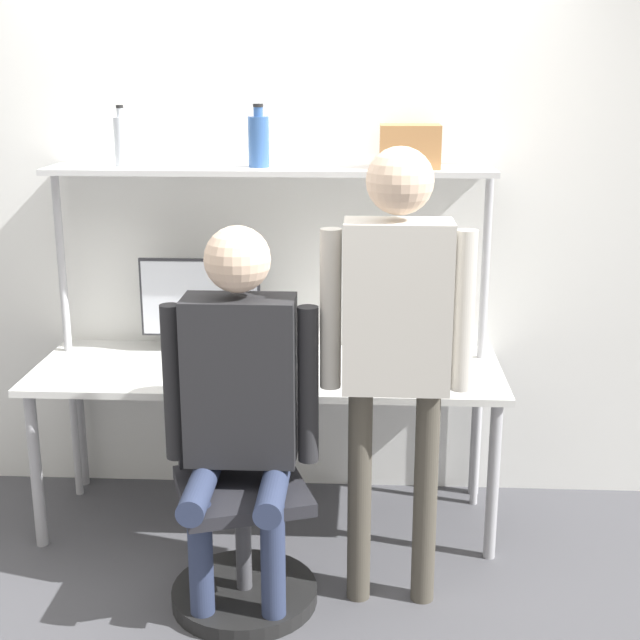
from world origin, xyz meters
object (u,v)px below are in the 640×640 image
laptop (254,357)px  bottle_blue (259,140)px  monitor (200,303)px  office_chair (241,527)px  person_seated (239,389)px  person_standing (397,323)px  cell_phone (303,376)px  bottle_clear (121,140)px  storage_box (410,146)px

laptop → bottle_blue: size_ratio=1.12×
monitor → office_chair: 1.10m
office_chair → person_seated: bearing=-72.7°
office_chair → person_standing: 1.00m
cell_phone → bottle_clear: size_ratio=0.58×
cell_phone → office_chair: office_chair is taller
person_standing → storage_box: (0.07, 0.80, 0.55)m
cell_phone → bottle_clear: bottle_clear is taller
bottle_clear → storage_box: size_ratio=1.02×
laptop → bottle_clear: (-0.59, 0.26, 0.89)m
laptop → person_seated: person_seated is taller
monitor → office_chair: size_ratio=0.58×
laptop → person_standing: bearing=-42.9°
bottle_blue → bottle_clear: (-0.60, -0.00, -0.00)m
person_seated → monitor: bearing=109.0°
person_seated → person_standing: size_ratio=0.84×
bottle_blue → bottle_clear: 0.60m
monitor → person_standing: (0.86, -0.81, 0.15)m
storage_box → monitor: bearing=179.8°
cell_phone → person_seated: bearing=-109.1°
person_standing → storage_box: storage_box is taller
monitor → bottle_clear: size_ratio=2.10×
person_seated → bottle_blue: 1.19m
person_seated → office_chair: bearing=107.3°
monitor → bottle_blue: size_ratio=2.05×
laptop → storage_box: size_ratio=1.17×
laptop → office_chair: 0.75m
person_standing → storage_box: 0.98m
bottle_blue → storage_box: bottle_blue is taller
laptop → bottle_clear: bottle_clear is taller
monitor → cell_phone: monitor is taller
monitor → bottle_clear: (-0.32, -0.00, 0.72)m
bottle_blue → monitor: bearing=179.3°
laptop → storage_box: storage_box is taller
office_chair → storage_box: size_ratio=3.71×
monitor → person_standing: person_standing is taller
cell_phone → storage_box: bearing=35.2°
cell_phone → person_seated: size_ratio=0.10×
person_standing → laptop: bearing=137.1°
cell_phone → laptop: bearing=166.6°
monitor → person_seated: size_ratio=0.37×
monitor → person_standing: 1.19m
monitor → storage_box: size_ratio=2.15×
laptop → storage_box: bearing=21.6°
laptop → bottle_blue: (0.01, 0.26, 0.89)m
cell_phone → person_standing: person_standing is taller
bottle_clear → person_standing: bearing=-34.3°
cell_phone → person_seated: 0.60m
bottle_clear → storage_box: 1.24m
cell_phone → person_seated: (-0.19, -0.55, 0.14)m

